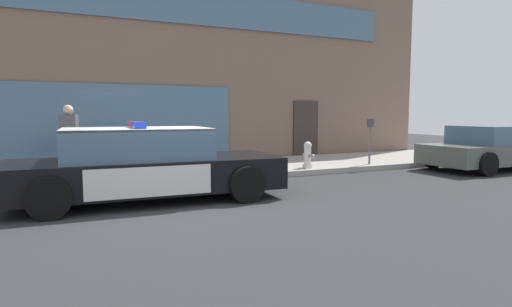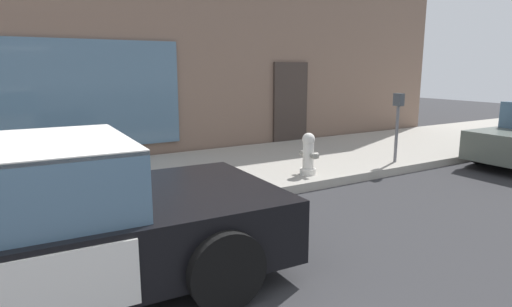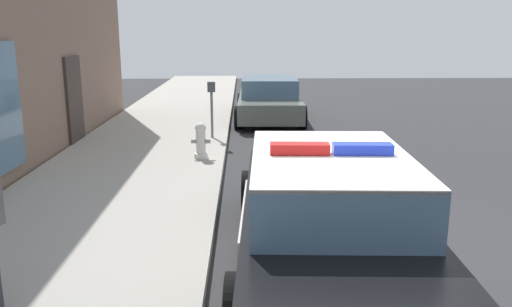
{
  "view_description": "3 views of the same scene",
  "coord_description": "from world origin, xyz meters",
  "px_view_note": "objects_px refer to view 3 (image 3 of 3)",
  "views": [
    {
      "loc": [
        -1.78,
        -7.4,
        1.64
      ],
      "look_at": [
        2.19,
        1.19,
        0.73
      ],
      "focal_mm": 28.92,
      "sensor_mm": 36.0,
      "label": 1
    },
    {
      "loc": [
        -0.27,
        -3.46,
        1.98
      ],
      "look_at": [
        2.56,
        1.2,
        0.88
      ],
      "focal_mm": 30.25,
      "sensor_mm": 36.0,
      "label": 2
    },
    {
      "loc": [
        -5.95,
        1.43,
        2.66
      ],
      "look_at": [
        2.06,
        1.24,
        0.76
      ],
      "focal_mm": 36.39,
      "sensor_mm": 36.0,
      "label": 3
    }
  ],
  "objects_px": {
    "fire_hydrant": "(201,141)",
    "car_down_street": "(269,99)",
    "parking_meter": "(212,99)",
    "police_cruiser": "(327,212)"
  },
  "relations": [
    {
      "from": "fire_hydrant",
      "to": "car_down_street",
      "type": "xyz_separation_m",
      "value": [
        5.46,
        -1.64,
        0.13
      ]
    },
    {
      "from": "car_down_street",
      "to": "parking_meter",
      "type": "bearing_deg",
      "value": 156.84
    },
    {
      "from": "police_cruiser",
      "to": "fire_hydrant",
      "type": "bearing_deg",
      "value": 23.26
    },
    {
      "from": "car_down_street",
      "to": "parking_meter",
      "type": "relative_size",
      "value": 3.39
    },
    {
      "from": "fire_hydrant",
      "to": "police_cruiser",
      "type": "bearing_deg",
      "value": -159.15
    },
    {
      "from": "fire_hydrant",
      "to": "parking_meter",
      "type": "height_order",
      "value": "parking_meter"
    },
    {
      "from": "police_cruiser",
      "to": "fire_hydrant",
      "type": "distance_m",
      "value": 5.07
    },
    {
      "from": "car_down_street",
      "to": "fire_hydrant",
      "type": "bearing_deg",
      "value": 164.49
    },
    {
      "from": "police_cruiser",
      "to": "car_down_street",
      "type": "distance_m",
      "value": 10.19
    },
    {
      "from": "police_cruiser",
      "to": "car_down_street",
      "type": "xyz_separation_m",
      "value": [
        10.19,
        0.16,
        -0.05
      ]
    }
  ]
}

